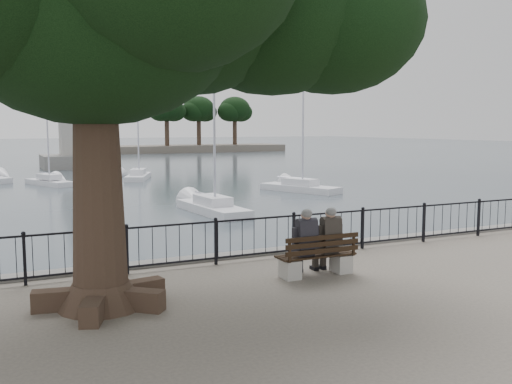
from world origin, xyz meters
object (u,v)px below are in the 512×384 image
person_right (327,243)px  lion_monument (72,147)px  person_left (303,245)px  bench (317,261)px

person_right → lion_monument: (1.14, 49.15, 0.48)m
person_right → lion_monument: 49.16m
person_left → person_right: (0.58, -0.01, 0.00)m
person_left → person_right: bearing=-0.5°
bench → lion_monument: bearing=88.3°
person_left → lion_monument: bearing=88.0°
bench → person_left: bearing=160.3°
bench → lion_monument: size_ratio=0.20×
person_right → lion_monument: bearing=88.7°
bench → lion_monument: (1.44, 49.24, 0.82)m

